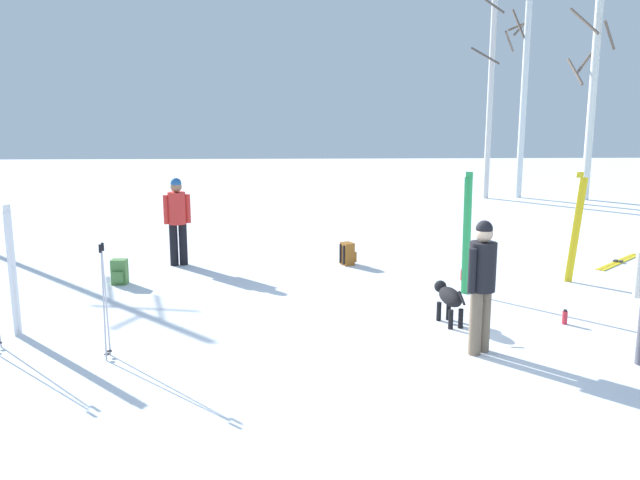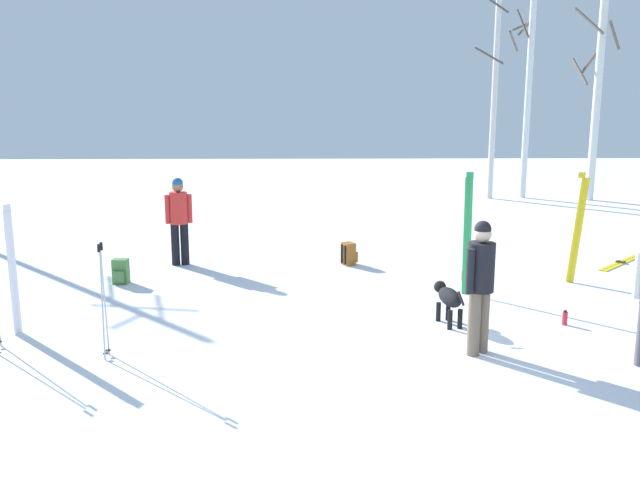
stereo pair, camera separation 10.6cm
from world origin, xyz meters
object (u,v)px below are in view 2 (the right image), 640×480
object	(u,v)px
birch_tree_1	(495,86)
ski_pair_planted_0	(578,228)
water_bottle_0	(463,275)
ski_poles_1	(103,297)
person_3	(179,216)
person_2	(480,279)
dog	(448,298)
ski_pair_planted_1	(13,271)
birch_tree_3	(597,92)
water_bottle_1	(565,318)
ski_pair_planted_2	(467,234)
birch_tree_2	(528,98)
ski_pair_lying_0	(622,262)
backpack_0	(121,272)
backpack_2	(349,254)

from	to	relation	value
birch_tree_1	ski_pair_planted_0	bearing A→B (deg)	-97.31
water_bottle_0	ski_poles_1	bearing A→B (deg)	-145.85
person_3	ski_pair_planted_0	distance (m)	7.37
person_2	ski_poles_1	world-z (taller)	person_2
dog	ski_pair_planted_1	bearing A→B (deg)	-177.21
dog	birch_tree_3	xyz separation A→B (m)	(7.23, 12.49, 3.08)
ski_pair_planted_0	birch_tree_3	bearing A→B (deg)	66.27
ski_poles_1	water_bottle_1	world-z (taller)	ski_poles_1
ski_pair_planted_2	dog	bearing A→B (deg)	-111.74
water_bottle_1	birch_tree_1	world-z (taller)	birch_tree_1
ski_pair_planted_0	birch_tree_2	size ratio (longest dim) A/B	0.31
person_2	ski_pair_lying_0	bearing A→B (deg)	49.74
ski_pair_lying_0	birch_tree_3	bearing A→B (deg)	71.33
person_2	ski_poles_1	bearing A→B (deg)	-179.61
water_bottle_0	birch_tree_1	bearing A→B (deg)	72.56
ski_pair_planted_0	ski_pair_planted_1	xyz separation A→B (m)	(-8.74, -2.52, -0.08)
ski_poles_1	ski_pair_planted_0	bearing A→B (deg)	25.34
ski_pair_planted_0	water_bottle_1	size ratio (longest dim) A/B	9.11
person_3	ski_pair_planted_1	xyz separation A→B (m)	(-1.53, -4.04, -0.08)
backpack_0	dog	bearing A→B (deg)	-23.96
birch_tree_1	backpack_2	bearing A→B (deg)	-119.67
ski_pair_planted_0	water_bottle_0	distance (m)	2.13
backpack_2	person_2	bearing A→B (deg)	-74.77
person_2	person_3	world-z (taller)	same
person_2	water_bottle_0	size ratio (longest dim) A/B	8.20
dog	backpack_2	distance (m)	3.86
water_bottle_1	birch_tree_2	distance (m)	14.04
ski_pair_planted_2	birch_tree_1	world-z (taller)	birch_tree_1
ski_pair_planted_1	backpack_2	size ratio (longest dim) A/B	4.11
ski_poles_1	backpack_0	world-z (taller)	ski_poles_1
ski_pair_planted_2	ski_pair_planted_0	bearing A→B (deg)	18.21
dog	backpack_0	world-z (taller)	dog
dog	ski_pair_planted_2	distance (m)	1.77
ski_pair_lying_0	ski_poles_1	world-z (taller)	ski_poles_1
backpack_2	birch_tree_2	xyz separation A→B (m)	(6.42, 9.44, 3.06)
water_bottle_1	birch_tree_2	size ratio (longest dim) A/B	0.03
ski_pair_planted_1	backpack_2	bearing A→B (deg)	39.37
ski_poles_1	birch_tree_3	world-z (taller)	birch_tree_3
water_bottle_1	water_bottle_0	bearing A→B (deg)	109.66
ski_pair_planted_0	birch_tree_1	world-z (taller)	birch_tree_1
ski_pair_planted_2	backpack_0	bearing A→B (deg)	172.13
person_3	ski_pair_planted_1	bearing A→B (deg)	-110.67
backpack_0	water_bottle_1	size ratio (longest dim) A/B	2.04
person_2	birch_tree_3	size ratio (longest dim) A/B	0.26
ski_pair_planted_1	birch_tree_1	world-z (taller)	birch_tree_1
ski_pair_planted_0	birch_tree_2	distance (m)	11.41
ski_pair_planted_0	backpack_2	distance (m)	4.23
ski_pair_planted_2	birch_tree_3	distance (m)	13.03
birch_tree_3	ski_poles_1	bearing A→B (deg)	-130.67
person_2	ski_pair_planted_2	xyz separation A→B (m)	(0.48, 2.72, 0.03)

